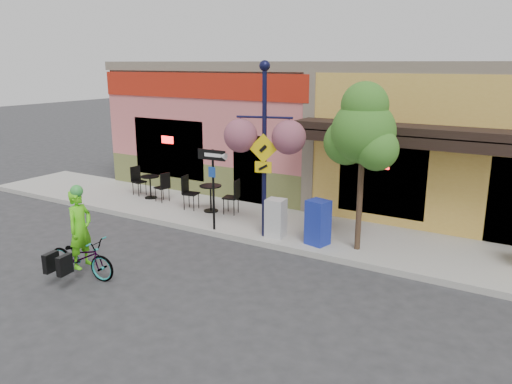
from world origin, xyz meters
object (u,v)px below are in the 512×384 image
bicycle (81,257)px  one_way_sign (213,190)px  lamp_post (264,151)px  newspaper_box_blue (318,222)px  newspaper_box_grey (276,218)px  building (385,129)px  street_tree (361,167)px  cyclist_rider (81,240)px

bicycle → one_way_sign: 3.84m
bicycle → lamp_post: size_ratio=0.39×
one_way_sign → lamp_post: bearing=7.7°
lamp_post → one_way_sign: bearing=173.4°
newspaper_box_blue → newspaper_box_grey: newspaper_box_blue is taller
building → newspaper_box_grey: size_ratio=18.43×
one_way_sign → street_tree: 3.92m
cyclist_rider → newspaper_box_blue: cyclist_rider is taller
cyclist_rider → newspaper_box_blue: bearing=-48.9°
lamp_post → newspaper_box_blue: bearing=-11.2°
lamp_post → newspaper_box_grey: 1.73m
cyclist_rider → newspaper_box_blue: size_ratio=1.52×
cyclist_rider → bicycle: bearing=82.6°
bicycle → cyclist_rider: size_ratio=1.01×
building → lamp_post: size_ratio=4.15×
cyclist_rider → lamp_post: size_ratio=0.38×
building → lamp_post: 6.67m
one_way_sign → newspaper_box_blue: 2.90m
bicycle → lamp_post: lamp_post is taller
bicycle → cyclist_rider: bearing=-97.4°
cyclist_rider → newspaper_box_grey: bearing=-38.9°
cyclist_rider → street_tree: bearing=-54.3°
street_tree → newspaper_box_blue: bearing=-168.5°
bicycle → cyclist_rider: cyclist_rider is taller
lamp_post → street_tree: size_ratio=1.10×
cyclist_rider → one_way_sign: bearing=-19.5°
bicycle → street_tree: street_tree is taller
one_way_sign → newspaper_box_blue: bearing=5.4°
lamp_post → newspaper_box_grey: (0.29, 0.10, -1.70)m
cyclist_rider → newspaper_box_grey: size_ratio=1.70×
lamp_post → street_tree: lamp_post is taller
bicycle → newspaper_box_grey: (2.52, 4.02, 0.20)m
one_way_sign → newspaper_box_grey: one_way_sign is taller
bicycle → lamp_post: (2.23, 3.93, 1.90)m
newspaper_box_blue → newspaper_box_grey: 1.14m
bicycle → newspaper_box_grey: bearing=-39.4°
newspaper_box_blue → newspaper_box_grey: bearing=-164.1°
building → cyclist_rider: (-3.20, -10.52, -1.41)m
building → newspaper_box_grey: (-0.73, -6.50, -1.61)m
newspaper_box_blue → street_tree: bearing=24.9°
newspaper_box_grey → building: bearing=79.3°
bicycle → street_tree: bearing=-54.6°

